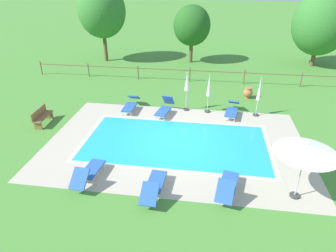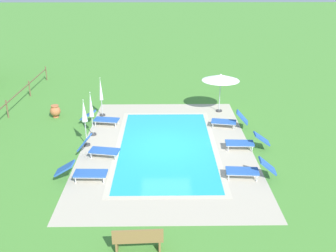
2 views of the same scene
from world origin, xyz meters
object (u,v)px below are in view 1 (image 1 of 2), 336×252
object	(u,v)px
wooden_bench_lawn_side	(42,116)
patio_umbrella_closed_row_centre	(187,85)
sun_lounger_north_end	(89,172)
sun_lounger_south_near_corner	(131,104)
terracotta_urn_near_fence	(248,92)
sun_lounger_south_mid	(154,185)
tree_far_west	(192,26)
sun_lounger_north_mid	(228,185)
patio_umbrella_closed_row_mid_west	(259,93)
patio_umbrella_closed_row_west	(209,89)
tree_centre	(321,23)
sun_lounger_north_near_steps	(232,109)
sun_lounger_north_far	(165,108)
patio_umbrella_open_foreground	(307,149)
tree_west_mid	(102,11)

from	to	relation	value
wooden_bench_lawn_side	patio_umbrella_closed_row_centre	bearing A→B (deg)	21.18
sun_lounger_north_end	sun_lounger_south_near_corner	size ratio (longest dim) A/B	0.98
sun_lounger_north_end	terracotta_urn_near_fence	xyz separation A→B (m)	(6.92, 9.53, 0.01)
sun_lounger_south_mid	tree_far_west	bearing A→B (deg)	90.18
sun_lounger_north_mid	patio_umbrella_closed_row_mid_west	xyz separation A→B (m)	(1.83, 6.95, 0.98)
patio_umbrella_closed_row_west	tree_far_west	size ratio (longest dim) A/B	0.47
patio_umbrella_closed_row_centre	tree_centre	bearing A→B (deg)	47.14
wooden_bench_lawn_side	tree_centre	xyz separation A→B (m)	(17.40, 13.61, 3.12)
sun_lounger_north_near_steps	sun_lounger_north_mid	distance (m)	6.82
sun_lounger_north_end	tree_centre	bearing A→B (deg)	53.67
sun_lounger_north_far	tree_far_west	size ratio (longest dim) A/B	0.39
sun_lounger_south_near_corner	patio_umbrella_open_foreground	size ratio (longest dim) A/B	0.91
sun_lounger_south_near_corner	sun_lounger_south_mid	world-z (taller)	sun_lounger_south_mid
patio_umbrella_open_foreground	patio_umbrella_closed_row_centre	world-z (taller)	patio_umbrella_closed_row_centre
sun_lounger_north_mid	patio_umbrella_closed_row_centre	world-z (taller)	patio_umbrella_closed_row_centre
sun_lounger_north_mid	wooden_bench_lawn_side	distance (m)	10.51
sun_lounger_north_mid	sun_lounger_south_near_corner	size ratio (longest dim) A/B	0.97
patio_umbrella_closed_row_west	tree_far_west	distance (m)	10.77
patio_umbrella_open_foreground	tree_far_west	bearing A→B (deg)	106.56
sun_lounger_north_far	sun_lounger_south_mid	xyz separation A→B (m)	(0.67, -6.73, -0.03)
sun_lounger_north_mid	patio_umbrella_closed_row_mid_west	size ratio (longest dim) A/B	0.88
patio_umbrella_closed_row_mid_west	sun_lounger_north_far	bearing A→B (deg)	-173.43
sun_lounger_north_end	patio_umbrella_closed_row_west	size ratio (longest dim) A/B	0.89
sun_lounger_south_mid	tree_centre	xyz separation A→B (m)	(10.44, 18.22, 3.21)
patio_umbrella_closed_row_west	tree_centre	world-z (taller)	tree_centre
sun_lounger_north_end	sun_lounger_south_near_corner	xyz separation A→B (m)	(-0.08, 6.64, -0.01)
sun_lounger_north_near_steps	sun_lounger_north_far	world-z (taller)	sun_lounger_north_far
sun_lounger_north_far	sun_lounger_north_end	bearing A→B (deg)	-107.45
patio_umbrella_open_foreground	patio_umbrella_closed_row_centre	distance (m)	8.34
patio_umbrella_open_foreground	sun_lounger_north_far	bearing A→B (deg)	133.07
sun_lounger_north_far	tree_centre	xyz separation A→B (m)	(11.12, 11.49, 3.19)
patio_umbrella_closed_row_mid_west	wooden_bench_lawn_side	world-z (taller)	patio_umbrella_closed_row_mid_west
tree_centre	sun_lounger_north_mid	bearing A→B (deg)	-113.57
sun_lounger_south_mid	tree_centre	size ratio (longest dim) A/B	0.33
sun_lounger_north_mid	patio_umbrella_closed_row_centre	distance (m)	7.54
sun_lounger_south_mid	sun_lounger_north_mid	bearing A→B (deg)	7.87
sun_lounger_north_near_steps	sun_lounger_south_mid	size ratio (longest dim) A/B	1.04
sun_lounger_north_far	terracotta_urn_near_fence	xyz separation A→B (m)	(4.93, 3.19, -0.01)
sun_lounger_south_near_corner	patio_umbrella_open_foreground	xyz separation A→B (m)	(7.84, -6.48, 1.68)
patio_umbrella_closed_row_centre	wooden_bench_lawn_side	bearing A→B (deg)	-158.82
tree_west_mid	tree_far_west	bearing A→B (deg)	4.44
sun_lounger_north_mid	sun_lounger_north_end	bearing A→B (deg)	179.74
sun_lounger_north_far	wooden_bench_lawn_side	distance (m)	6.63
sun_lounger_north_end	sun_lounger_south_near_corner	world-z (taller)	sun_lounger_north_end
sun_lounger_south_near_corner	sun_lounger_south_mid	xyz separation A→B (m)	(2.75, -7.03, 0.01)
sun_lounger_north_mid	sun_lounger_south_mid	world-z (taller)	sun_lounger_north_mid
tree_far_west	sun_lounger_south_mid	bearing A→B (deg)	-89.82
patio_umbrella_closed_row_mid_west	tree_far_west	distance (m)	11.63
tree_west_mid	wooden_bench_lawn_side	bearing A→B (deg)	-86.40
patio_umbrella_open_foreground	tree_centre	world-z (taller)	tree_centre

